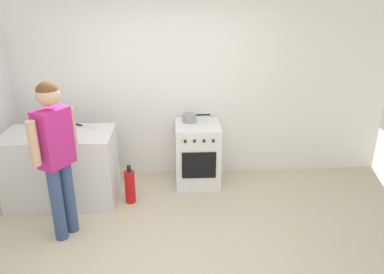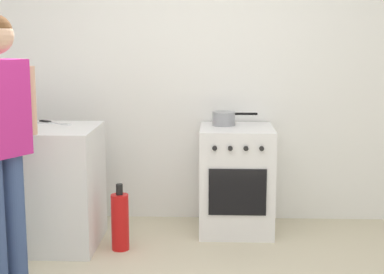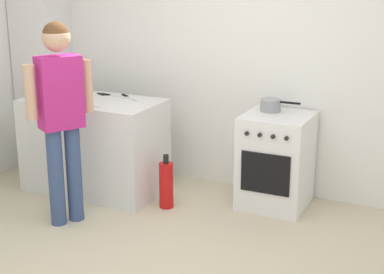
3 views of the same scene
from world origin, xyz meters
TOP-DOWN VIEW (x-y plane):
  - ground_plane at (0.00, 0.00)m, footprint 8.00×8.00m
  - back_wall at (0.00, 1.95)m, footprint 6.00×0.10m
  - counter_unit at (-1.35, 1.20)m, footprint 1.30×0.70m
  - oven_left at (0.35, 1.58)m, footprint 0.58×0.62m
  - pot at (0.25, 1.68)m, footprint 0.36×0.18m
  - knife_bread at (-1.25, 1.41)m, footprint 0.35×0.10m
  - knife_utility at (-1.45, 1.45)m, footprint 0.24×0.14m
  - knife_paring at (-1.21, 0.97)m, footprint 0.21×0.04m
  - knife_carving at (-1.08, 1.42)m, footprint 0.29×0.21m
  - person at (-1.14, 0.46)m, footprint 0.35×0.50m
  - fire_extinguisher at (-0.52, 1.10)m, footprint 0.13×0.13m

SIDE VIEW (x-z plane):
  - ground_plane at x=0.00m, z-range 0.00..0.00m
  - fire_extinguisher at x=-0.52m, z-range -0.03..0.47m
  - oven_left at x=0.35m, z-range 0.00..0.85m
  - counter_unit at x=-1.35m, z-range 0.00..0.90m
  - knife_bread at x=-1.25m, z-range 0.90..0.91m
  - knife_carving at x=-1.08m, z-range 0.90..0.91m
  - knife_utility at x=-1.45m, z-range 0.90..0.91m
  - knife_paring at x=-1.21m, z-range 0.90..0.91m
  - pot at x=0.25m, z-range 0.85..0.96m
  - person at x=-1.14m, z-range 0.18..1.88m
  - back_wall at x=0.00m, z-range 0.00..2.60m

